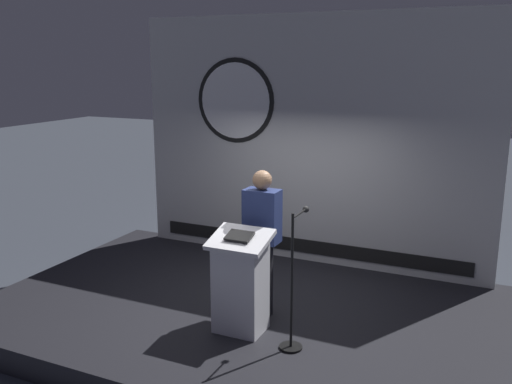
# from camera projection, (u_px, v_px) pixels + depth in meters

# --- Properties ---
(ground_plane) EXTENTS (40.00, 40.00, 0.00)m
(ground_plane) POSITION_uv_depth(u_px,v_px,m) (253.00, 330.00, 6.83)
(ground_plane) COLOR #383D47
(stage_platform) EXTENTS (6.40, 4.00, 0.30)m
(stage_platform) POSITION_uv_depth(u_px,v_px,m) (253.00, 318.00, 6.79)
(stage_platform) COLOR black
(stage_platform) RESTS_ON ground
(banner_display) EXTENTS (5.23, 0.12, 3.53)m
(banner_display) POSITION_uv_depth(u_px,v_px,m) (306.00, 142.00, 8.00)
(banner_display) COLOR silver
(banner_display) RESTS_ON stage_platform
(podium) EXTENTS (0.64, 0.50, 1.14)m
(podium) POSITION_uv_depth(u_px,v_px,m) (240.00, 283.00, 6.06)
(podium) COLOR silver
(podium) RESTS_ON stage_platform
(speaker_person) EXTENTS (0.40, 0.26, 1.71)m
(speaker_person) POSITION_uv_depth(u_px,v_px,m) (262.00, 242.00, 6.40)
(speaker_person) COLOR black
(speaker_person) RESTS_ON stage_platform
(microphone_stand) EXTENTS (0.24, 0.53, 1.45)m
(microphone_stand) POSITION_uv_depth(u_px,v_px,m) (293.00, 301.00, 5.72)
(microphone_stand) COLOR black
(microphone_stand) RESTS_ON stage_platform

